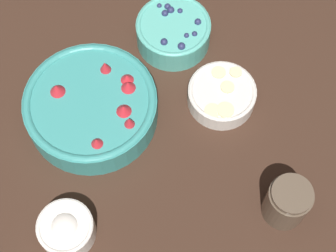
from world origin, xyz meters
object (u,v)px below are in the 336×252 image
(bowl_bananas, at_px, (222,94))
(bowl_cream, at_px, (66,229))
(bowl_strawberries, at_px, (91,106))
(bowl_blueberries, at_px, (173,31))
(jar_chocolate, at_px, (287,202))

(bowl_bananas, relative_size, bowl_cream, 1.35)
(bowl_strawberries, distance_m, bowl_bananas, 0.26)
(bowl_strawberries, bearing_deg, bowl_blueberries, -64.77)
(bowl_bananas, relative_size, jar_chocolate, 1.39)
(bowl_strawberries, xyz_separation_m, jar_chocolate, (-0.32, -0.25, 0.00))
(bowl_cream, bearing_deg, bowl_strawberries, -30.60)
(bowl_strawberries, bearing_deg, jar_chocolate, -141.53)
(bowl_blueberries, distance_m, bowl_cream, 0.46)
(bowl_strawberries, height_order, bowl_cream, bowl_strawberries)
(bowl_bananas, bearing_deg, jar_chocolate, -178.40)
(bowl_bananas, bearing_deg, bowl_strawberries, 74.46)
(bowl_strawberries, xyz_separation_m, bowl_blueberries, (0.10, -0.22, -0.00))
(bowl_blueberries, distance_m, jar_chocolate, 0.42)
(bowl_cream, bearing_deg, bowl_blueberries, -47.60)
(bowl_blueberries, height_order, bowl_cream, bowl_blueberries)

